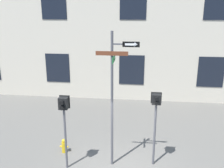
# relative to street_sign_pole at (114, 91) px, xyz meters

# --- Properties ---
(building_facade) EXTENTS (24.00, 0.64, 11.98)m
(building_facade) POSITION_rel_street_sign_pole_xyz_m (0.32, 7.47, 3.10)
(building_facade) COLOR beige
(building_facade) RESTS_ON ground_plane
(street_sign_pole) EXTENTS (1.45, 0.77, 4.95)m
(street_sign_pole) POSITION_rel_street_sign_pole_xyz_m (0.00, 0.00, 0.00)
(street_sign_pole) COLOR #4C4C51
(street_sign_pole) RESTS_ON ground_plane
(pedestrian_signal_left) EXTENTS (0.37, 0.40, 2.77)m
(pedestrian_signal_left) POSITION_rel_street_sign_pole_xyz_m (-1.69, -0.42, -0.72)
(pedestrian_signal_left) COLOR #4C4C51
(pedestrian_signal_left) RESTS_ON ground_plane
(pedestrian_signal_right) EXTENTS (0.38, 0.40, 2.81)m
(pedestrian_signal_right) POSITION_rel_street_sign_pole_xyz_m (1.48, 0.19, -0.70)
(pedestrian_signal_right) COLOR #4C4C51
(pedestrian_signal_right) RESTS_ON ground_plane
(fire_hydrant) EXTENTS (0.35, 0.19, 0.59)m
(fire_hydrant) POSITION_rel_street_sign_pole_xyz_m (-2.11, 0.59, -2.61)
(fire_hydrant) COLOR gold
(fire_hydrant) RESTS_ON ground_plane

